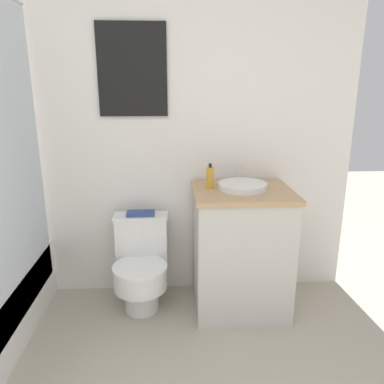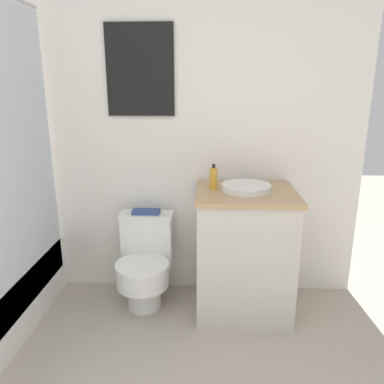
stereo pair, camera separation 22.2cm
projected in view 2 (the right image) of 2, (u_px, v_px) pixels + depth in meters
wall_back at (131, 121)px, 2.60m from camera, size 3.23×0.07×2.50m
toilet at (145, 263)px, 2.60m from camera, size 0.37×0.48×0.63m
vanity at (244, 252)px, 2.49m from camera, size 0.64×0.55×0.85m
sink at (246, 187)px, 2.39m from camera, size 0.32×0.35×0.13m
soap_bottle at (213, 178)px, 2.41m from camera, size 0.05×0.05×0.16m
book_on_tank at (146, 212)px, 2.62m from camera, size 0.19×0.09×0.02m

